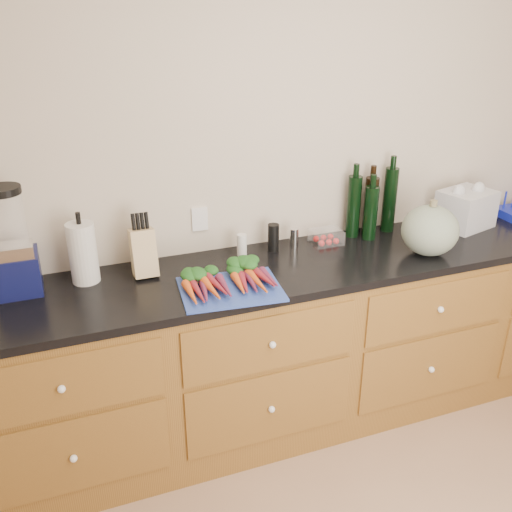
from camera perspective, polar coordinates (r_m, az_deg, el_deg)
name	(u,v)px	position (r m, az deg, el deg)	size (l,w,h in m)	color
wall_back	(307,171)	(3.04, 5.14, 8.48)	(4.10, 0.05, 2.60)	beige
cabinets	(327,340)	(3.12, 7.15, -8.35)	(3.60, 0.64, 0.90)	brown
countertop	(332,261)	(2.90, 7.59, -0.48)	(3.64, 0.62, 0.04)	black
cutting_board	(230,289)	(2.54, -2.57, -3.33)	(0.44, 0.34, 0.01)	#2A46A6
carrots	(228,280)	(2.56, -2.85, -2.37)	(0.40, 0.30, 0.06)	#EF5B1C
squash	(430,230)	(2.98, 17.01, 2.47)	(0.28, 0.28, 0.26)	slate
blender_appliance	(13,248)	(2.66, -23.17, 0.75)	(0.19, 0.19, 0.48)	#0E1142
paper_towel	(83,253)	(2.68, -16.92, 0.29)	(0.13, 0.13, 0.28)	silver
knife_block	(143,252)	(2.70, -11.19, 0.35)	(0.11, 0.11, 0.22)	tan
grinder_salt	(242,245)	(2.86, -1.42, 1.10)	(0.05, 0.05, 0.11)	silver
grinder_pepper	(273,238)	(2.91, 1.75, 1.85)	(0.06, 0.06, 0.14)	black
canister_chrome	(294,238)	(2.96, 3.83, 1.80)	(0.05, 0.05, 0.11)	white
tomato_box	(326,237)	(3.03, 7.04, 1.91)	(0.16, 0.13, 0.07)	white
bottles	(371,206)	(3.16, 11.48, 4.94)	(0.30, 0.15, 0.36)	black
grocery_bag	(466,209)	(3.43, 20.24, 4.44)	(0.28, 0.23, 0.21)	silver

